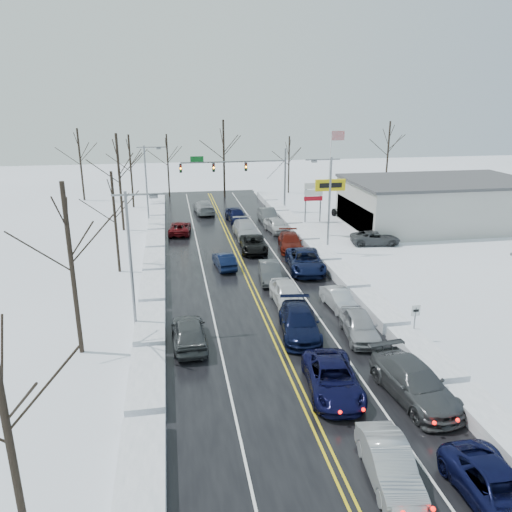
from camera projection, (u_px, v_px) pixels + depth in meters
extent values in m
plane|color=white|center=(258.00, 299.00, 36.61)|extent=(160.00, 160.00, 0.00)
cube|color=black|center=(253.00, 289.00, 38.49)|extent=(14.00, 84.00, 0.01)
cube|color=white|center=(153.00, 296.00, 37.24)|extent=(1.84, 72.00, 0.80)
cube|color=white|center=(347.00, 283.00, 39.73)|extent=(1.84, 72.00, 0.80)
cylinder|color=slate|center=(285.00, 181.00, 63.02)|extent=(0.24, 0.24, 8.00)
cylinder|color=slate|center=(234.00, 162.00, 61.19)|extent=(13.00, 0.18, 0.18)
cylinder|color=slate|center=(276.00, 170.00, 62.39)|extent=(2.33, 0.10, 2.33)
cube|color=#0C591E|center=(197.00, 159.00, 60.33)|extent=(1.60, 0.08, 0.70)
cube|color=black|center=(246.00, 167.00, 61.63)|extent=(0.32, 0.25, 1.05)
sphere|color=#3F0705|center=(246.00, 164.00, 61.39)|extent=(0.20, 0.20, 0.20)
sphere|color=orange|center=(246.00, 167.00, 61.48)|extent=(0.22, 0.22, 0.22)
sphere|color=black|center=(246.00, 169.00, 61.57)|extent=(0.20, 0.20, 0.20)
cube|color=black|center=(214.00, 168.00, 60.98)|extent=(0.32, 0.25, 1.05)
sphere|color=#3F0705|center=(214.00, 165.00, 60.73)|extent=(0.20, 0.20, 0.20)
sphere|color=orange|center=(214.00, 168.00, 60.83)|extent=(0.22, 0.22, 0.22)
sphere|color=black|center=(214.00, 170.00, 60.92)|extent=(0.20, 0.20, 0.20)
cube|color=black|center=(181.00, 168.00, 60.32)|extent=(0.32, 0.25, 1.05)
sphere|color=#3F0705|center=(181.00, 166.00, 60.08)|extent=(0.20, 0.20, 0.20)
sphere|color=orange|center=(181.00, 168.00, 60.17)|extent=(0.22, 0.22, 0.22)
sphere|color=black|center=(181.00, 171.00, 60.26)|extent=(0.20, 0.20, 0.20)
cylinder|color=slate|center=(329.00, 210.00, 52.47)|extent=(0.20, 0.20, 5.60)
cube|color=#DFC00B|center=(330.00, 185.00, 51.67)|extent=(3.20, 0.30, 1.20)
cube|color=black|center=(331.00, 185.00, 51.51)|extent=(2.40, 0.04, 0.50)
cylinder|color=slate|center=(306.00, 206.00, 58.19)|extent=(0.16, 0.16, 4.00)
cylinder|color=slate|center=(320.00, 205.00, 58.49)|extent=(0.16, 0.16, 4.00)
cube|color=white|center=(314.00, 186.00, 57.63)|extent=(2.20, 0.22, 0.70)
cube|color=white|center=(313.00, 193.00, 57.88)|extent=(2.20, 0.22, 0.70)
cube|color=#A90D1A|center=(313.00, 199.00, 58.10)|extent=(2.20, 0.22, 0.50)
cylinder|color=slate|center=(414.00, 324.00, 30.12)|extent=(0.08, 0.08, 2.20)
cube|color=white|center=(416.00, 310.00, 29.84)|extent=(0.55, 0.05, 0.70)
cube|color=black|center=(416.00, 311.00, 29.81)|extent=(0.35, 0.02, 0.15)
cylinder|color=silver|center=(330.00, 169.00, 65.66)|extent=(0.14, 0.14, 10.00)
cube|color=#ADACA8|center=(438.00, 204.00, 56.65)|extent=(20.00, 12.00, 5.00)
cube|color=#262628|center=(354.00, 215.00, 55.30)|extent=(0.10, 11.00, 2.80)
cube|color=#3F3F42|center=(440.00, 181.00, 55.84)|extent=(20.40, 12.40, 0.30)
cylinder|color=slate|center=(329.00, 206.00, 46.00)|extent=(0.18, 0.18, 9.00)
cylinder|color=slate|center=(323.00, 160.00, 44.54)|extent=(3.20, 0.12, 0.12)
cube|color=slate|center=(314.00, 161.00, 44.46)|extent=(0.50, 0.25, 0.18)
cylinder|color=slate|center=(131.00, 265.00, 30.08)|extent=(0.18, 0.18, 9.00)
cylinder|color=slate|center=(139.00, 194.00, 28.89)|extent=(3.20, 0.12, 0.12)
cube|color=slate|center=(154.00, 197.00, 29.07)|extent=(0.50, 0.25, 0.18)
cylinder|color=slate|center=(147.00, 186.00, 56.33)|extent=(0.18, 0.18, 9.00)
cylinder|color=slate|center=(151.00, 147.00, 55.14)|extent=(3.20, 0.12, 0.12)
cube|color=slate|center=(159.00, 148.00, 55.32)|extent=(0.50, 0.25, 0.18)
cylinder|color=#2D231C|center=(10.00, 444.00, 14.68)|extent=(0.24, 0.24, 9.00)
cylinder|color=#2D231C|center=(72.00, 271.00, 27.56)|extent=(0.27, 0.27, 10.00)
cylinder|color=#2D231C|center=(115.00, 223.00, 41.08)|extent=(0.23, 0.23, 8.50)
cylinder|color=#2D231C|center=(120.00, 183.00, 53.78)|extent=(0.28, 0.28, 10.50)
cylinder|color=#2D231C|center=(131.00, 172.00, 65.25)|extent=(0.25, 0.25, 9.50)
cylinder|color=#2D231C|center=(81.00, 165.00, 69.61)|extent=(0.27, 0.27, 10.00)
cylinder|color=#2D231C|center=(168.00, 166.00, 72.67)|extent=(0.24, 0.24, 9.00)
cylinder|color=#2D231C|center=(224.00, 159.00, 71.80)|extent=(0.29, 0.29, 11.00)
cylinder|color=#2D231C|center=(289.00, 165.00, 75.24)|extent=(0.23, 0.23, 8.50)
cylinder|color=#2D231C|center=(388.00, 156.00, 78.02)|extent=(0.28, 0.28, 10.50)
imported|color=#96999D|center=(388.00, 480.00, 19.44)|extent=(2.03, 4.68, 1.50)
imported|color=black|center=(332.00, 392.00, 25.20)|extent=(3.12, 5.70, 1.51)
imported|color=black|center=(299.00, 334.00, 31.24)|extent=(2.99, 5.88, 1.63)
imported|color=silver|center=(287.00, 304.00, 35.72)|extent=(1.97, 4.86, 1.65)
imported|color=#383A3C|center=(270.00, 280.00, 40.34)|extent=(2.02, 4.66, 1.49)
imported|color=black|center=(253.00, 251.00, 47.88)|extent=(2.79, 5.38, 1.45)
imported|color=#A7AAB0|center=(246.00, 237.00, 52.64)|extent=(2.49, 5.87, 1.69)
imported|color=black|center=(236.00, 222.00, 58.97)|extent=(2.45, 5.08, 1.67)
imported|color=black|center=(496.00, 507.00, 18.14)|extent=(2.40, 5.13, 1.42)
imported|color=#3F4144|center=(413.00, 398.00, 24.70)|extent=(3.05, 6.17, 1.72)
imported|color=#95979C|center=(359.00, 337.00, 30.90)|extent=(2.41, 4.85, 1.59)
imported|color=#A8ABB0|center=(339.00, 308.00, 35.06)|extent=(1.75, 4.19, 1.35)
imported|color=black|center=(305.00, 270.00, 42.66)|extent=(3.53, 6.47, 1.72)
imported|color=#51110A|center=(290.00, 249.00, 48.44)|extent=(2.85, 5.52, 1.53)
imported|color=#BDBDC0|center=(276.00, 232.00, 54.57)|extent=(2.42, 4.81, 1.57)
imported|color=#424548|center=(268.00, 223.00, 58.63)|extent=(1.84, 5.04, 1.65)
imported|color=black|center=(224.00, 268.00, 43.25)|extent=(1.85, 4.23, 1.35)
imported|color=#510A0E|center=(180.00, 234.00, 53.89)|extent=(2.68, 4.99, 1.33)
imported|color=#96979D|center=(204.00, 213.00, 63.26)|extent=(2.69, 5.79, 1.64)
imported|color=#3A3C3E|center=(190.00, 345.00, 29.93)|extent=(2.14, 5.04, 1.70)
imported|color=#3F4144|center=(375.00, 244.00, 50.09)|extent=(5.16, 2.91, 1.36)
imported|color=#44464A|center=(389.00, 236.00, 53.14)|extent=(2.31, 5.08, 1.44)
imported|color=black|center=(345.00, 218.00, 60.63)|extent=(2.47, 4.92, 1.61)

